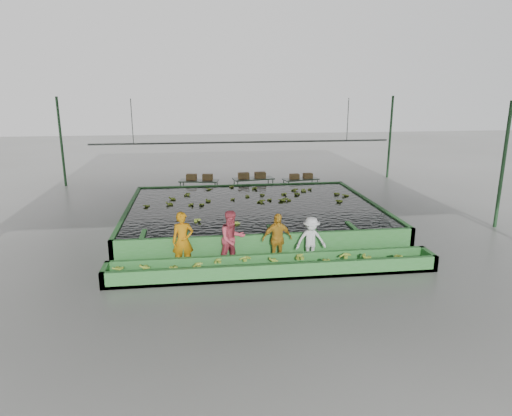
{
  "coord_description": "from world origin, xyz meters",
  "views": [
    {
      "loc": [
        -2.23,
        -16.23,
        5.46
      ],
      "look_at": [
        0.0,
        0.5,
        1.0
      ],
      "focal_mm": 32.0,
      "sensor_mm": 36.0,
      "label": 1
    }
  ],
  "objects": [
    {
      "name": "packing_table_left",
      "position": [
        -2.11,
        6.81,
        0.45
      ],
      "size": [
        2.08,
        1.17,
        0.89
      ],
      "primitive_type": null,
      "rotation": [
        0.0,
        0.0,
        -0.2
      ],
      "color": "#59605B",
      "rests_on": "ground"
    },
    {
      "name": "cableway_rail",
      "position": [
        0.0,
        5.0,
        3.0
      ],
      "size": [
        0.08,
        0.08,
        14.0
      ],
      "primitive_type": "cylinder",
      "color": "#59605B",
      "rests_on": "shed_roof"
    },
    {
      "name": "worker_c",
      "position": [
        0.23,
        -2.8,
        0.84
      ],
      "size": [
        1.04,
        0.57,
        1.68
      ],
      "primitive_type": "imported",
      "rotation": [
        0.0,
        0.0,
        0.17
      ],
      "color": "gold",
      "rests_on": "ground"
    },
    {
      "name": "worker_b",
      "position": [
        -1.19,
        -2.8,
        0.91
      ],
      "size": [
        1.08,
        0.97,
        1.82
      ],
      "primitive_type": "imported",
      "rotation": [
        0.0,
        0.0,
        0.39
      ],
      "color": "#C84354",
      "rests_on": "ground"
    },
    {
      "name": "ground",
      "position": [
        0.0,
        0.0,
        0.0
      ],
      "size": [
        80.0,
        80.0,
        0.0
      ],
      "primitive_type": "plane",
      "color": "gray",
      "rests_on": "ground"
    },
    {
      "name": "box_stack_mid",
      "position": [
        0.61,
        6.67,
        0.95
      ],
      "size": [
        1.44,
        0.49,
        0.3
      ],
      "primitive_type": null,
      "rotation": [
        0.0,
        0.0,
        0.07
      ],
      "color": "olive",
      "rests_on": "packing_table_mid"
    },
    {
      "name": "packing_table_right",
      "position": [
        3.21,
        6.79,
        0.42
      ],
      "size": [
        1.96,
        1.1,
        0.84
      ],
      "primitive_type": null,
      "rotation": [
        0.0,
        0.0,
        0.21
      ],
      "color": "#59605B",
      "rests_on": "ground"
    },
    {
      "name": "worker_d",
      "position": [
        1.33,
        -2.8,
        0.76
      ],
      "size": [
        1.01,
        0.61,
        1.52
      ],
      "primitive_type": "imported",
      "rotation": [
        0.0,
        0.0,
        0.05
      ],
      "color": "silver",
      "rests_on": "ground"
    },
    {
      "name": "shed_posts",
      "position": [
        0.0,
        0.0,
        2.5
      ],
      "size": [
        20.0,
        22.0,
        5.0
      ],
      "primitive_type": null,
      "color": "#214625",
      "rests_on": "ground"
    },
    {
      "name": "tank_water",
      "position": [
        0.0,
        1.5,
        0.85
      ],
      "size": [
        9.7,
        7.7,
        0.0
      ],
      "primitive_type": "cube",
      "color": "black",
      "rests_on": "flotation_tank"
    },
    {
      "name": "worker_a",
      "position": [
        -2.7,
        -2.8,
        0.91
      ],
      "size": [
        0.7,
        0.49,
        1.82
      ],
      "primitive_type": "imported",
      "rotation": [
        0.0,
        0.0,
        0.09
      ],
      "color": "#C3780C",
      "rests_on": "ground"
    },
    {
      "name": "sorting_trough",
      "position": [
        0.0,
        -3.6,
        0.25
      ],
      "size": [
        10.0,
        1.0,
        0.5
      ],
      "primitive_type": null,
      "color": "#368138",
      "rests_on": "ground"
    },
    {
      "name": "box_stack_left",
      "position": [
        -2.07,
        6.88,
        0.9
      ],
      "size": [
        1.38,
        0.57,
        0.29
      ],
      "primitive_type": null,
      "rotation": [
        0.0,
        0.0,
        -0.15
      ],
      "color": "olive",
      "rests_on": "packing_table_left"
    },
    {
      "name": "flotation_tank",
      "position": [
        0.0,
        1.5,
        0.45
      ],
      "size": [
        10.0,
        8.0,
        0.9
      ],
      "primitive_type": null,
      "color": "#368138",
      "rests_on": "ground"
    },
    {
      "name": "floating_bananas",
      "position": [
        0.0,
        2.3,
        0.85
      ],
      "size": [
        8.82,
        6.02,
        0.12
      ],
      "primitive_type": null,
      "color": "#92B331",
      "rests_on": "tank_water"
    },
    {
      "name": "box_stack_right",
      "position": [
        3.23,
        6.81,
        0.84
      ],
      "size": [
        1.24,
        0.47,
        0.26
      ],
      "primitive_type": null,
      "rotation": [
        0.0,
        0.0,
        0.12
      ],
      "color": "olive",
      "rests_on": "packing_table_right"
    },
    {
      "name": "packing_table_mid",
      "position": [
        0.69,
        6.74,
        0.47
      ],
      "size": [
        2.19,
        1.17,
        0.95
      ],
      "primitive_type": null,
      "rotation": [
        0.0,
        0.0,
        0.17
      ],
      "color": "#59605B",
      "rests_on": "ground"
    },
    {
      "name": "rail_hanger_left",
      "position": [
        -5.0,
        5.0,
        4.0
      ],
      "size": [
        0.04,
        0.04,
        2.0
      ],
      "primitive_type": "cylinder",
      "color": "#59605B",
      "rests_on": "shed_roof"
    },
    {
      "name": "rail_hanger_right",
      "position": [
        5.0,
        5.0,
        4.0
      ],
      "size": [
        0.04,
        0.04,
        2.0
      ],
      "primitive_type": "cylinder",
      "color": "#59605B",
      "rests_on": "shed_roof"
    },
    {
      "name": "trough_bananas",
      "position": [
        0.0,
        -3.6,
        0.4
      ],
      "size": [
        9.69,
        0.65,
        0.13
      ],
      "primitive_type": null,
      "color": "#92B331",
      "rests_on": "sorting_trough"
    },
    {
      "name": "shed_roof",
      "position": [
        0.0,
        0.0,
        5.0
      ],
      "size": [
        20.0,
        22.0,
        0.04
      ],
      "primitive_type": "cube",
      "color": "gray",
      "rests_on": "shed_posts"
    }
  ]
}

